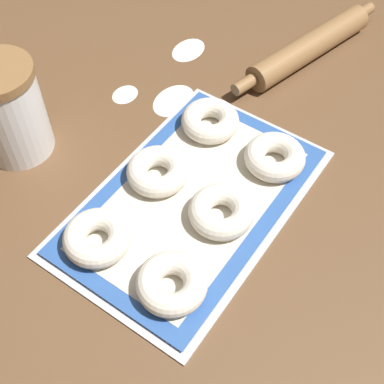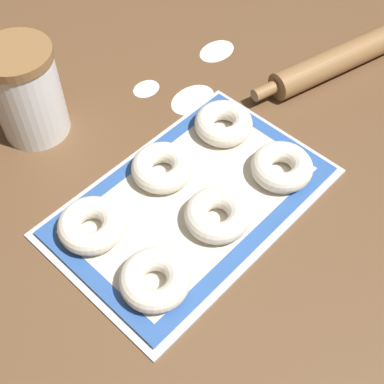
% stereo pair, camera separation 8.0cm
% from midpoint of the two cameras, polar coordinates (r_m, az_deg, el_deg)
% --- Properties ---
extents(ground_plane, '(2.80, 2.80, 0.00)m').
position_cam_midpoint_polar(ground_plane, '(0.90, 1.19, -1.20)').
color(ground_plane, brown).
extents(baking_tray, '(0.47, 0.30, 0.01)m').
position_cam_midpoint_polar(baking_tray, '(0.90, 2.54, -1.13)').
color(baking_tray, silver).
rests_on(baking_tray, ground_plane).
extents(baking_mat, '(0.45, 0.28, 0.00)m').
position_cam_midpoint_polar(baking_mat, '(0.90, 2.55, -0.93)').
color(baking_mat, '#2D569E').
rests_on(baking_mat, baking_tray).
extents(bagel_front_left, '(0.11, 0.11, 0.04)m').
position_cam_midpoint_polar(bagel_front_left, '(0.79, -1.08, -9.52)').
color(bagel_front_left, silver).
rests_on(bagel_front_left, baking_mat).
extents(bagel_front_center, '(0.11, 0.11, 0.04)m').
position_cam_midpoint_polar(bagel_front_center, '(0.86, 5.39, -2.62)').
color(bagel_front_center, silver).
rests_on(bagel_front_center, baking_mat).
extents(bagel_front_right, '(0.11, 0.11, 0.04)m').
position_cam_midpoint_polar(bagel_front_right, '(0.93, 11.98, 2.49)').
color(bagel_front_right, silver).
rests_on(bagel_front_right, baking_mat).
extents(bagel_back_left, '(0.11, 0.11, 0.04)m').
position_cam_midpoint_polar(bagel_back_left, '(0.85, -8.07, -3.71)').
color(bagel_back_left, silver).
rests_on(bagel_back_left, baking_mat).
extents(bagel_back_center, '(0.11, 0.11, 0.04)m').
position_cam_midpoint_polar(bagel_back_center, '(0.91, -0.71, 2.47)').
color(bagel_back_center, silver).
rests_on(bagel_back_center, baking_mat).
extents(bagel_back_right, '(0.11, 0.11, 0.04)m').
position_cam_midpoint_polar(bagel_back_right, '(0.99, 5.72, 7.17)').
color(bagel_back_right, silver).
rests_on(bagel_back_right, baking_mat).
extents(flour_canister, '(0.13, 0.13, 0.18)m').
position_cam_midpoint_polar(flour_canister, '(0.99, -15.03, 10.14)').
color(flour_canister, white).
rests_on(flour_canister, ground_plane).
extents(rolling_pin, '(0.41, 0.13, 0.06)m').
position_cam_midpoint_polar(rolling_pin, '(1.17, 17.17, 13.36)').
color(rolling_pin, olive).
rests_on(rolling_pin, ground_plane).
extents(flour_patch_near, '(0.06, 0.05, 0.00)m').
position_cam_midpoint_polar(flour_patch_near, '(1.09, -2.79, 10.89)').
color(flour_patch_near, white).
rests_on(flour_patch_near, ground_plane).
extents(flour_patch_far, '(0.09, 0.06, 0.00)m').
position_cam_midpoint_polar(flour_patch_far, '(1.19, 4.65, 14.72)').
color(flour_patch_far, white).
rests_on(flour_patch_far, ground_plane).
extents(flour_patch_side, '(0.10, 0.07, 0.00)m').
position_cam_midpoint_polar(flour_patch_side, '(1.07, 2.26, 9.76)').
color(flour_patch_side, white).
rests_on(flour_patch_side, ground_plane).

